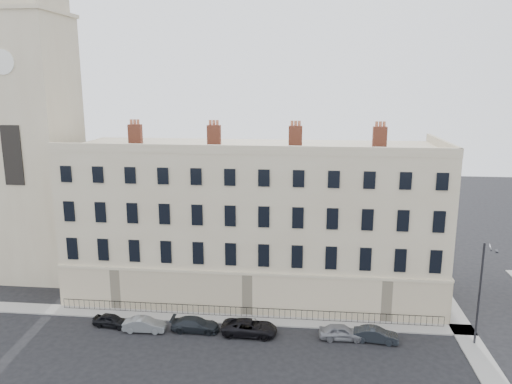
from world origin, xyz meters
TOP-DOWN VIEW (x-y plane):
  - ground at (0.00, 0.00)m, footprint 160.00×160.00m
  - terrace at (-5.97, 11.97)m, footprint 36.22×12.22m
  - church_tower at (-30.00, 14.00)m, footprint 8.00×8.13m
  - pavement_terrace at (-10.00, 5.00)m, footprint 48.00×2.00m
  - pavement_east_return at (13.00, 8.00)m, footprint 2.00×24.00m
  - railings at (-6.00, 5.40)m, footprint 35.00×0.04m
  - car_a at (-17.68, 2.55)m, footprint 3.44×1.74m
  - car_b at (-14.48, 2.00)m, footprint 3.72×1.41m
  - car_c at (-10.13, 2.51)m, footprint 4.21×1.75m
  - car_d at (-5.37, 2.37)m, footprint 4.78×2.27m
  - car_e at (2.39, 2.44)m, footprint 3.81×1.67m
  - car_f at (5.21, 2.31)m, footprint 3.79×1.67m
  - streetlamp at (13.29, 2.61)m, footprint 0.66×1.86m

SIDE VIEW (x-z plane):
  - ground at x=0.00m, z-range 0.00..0.00m
  - pavement_terrace at x=-10.00m, z-range 0.00..0.12m
  - pavement_east_return at x=13.00m, z-range 0.00..0.12m
  - railings at x=-6.00m, z-range 0.07..1.03m
  - car_a at x=-17.68m, z-range 0.00..1.12m
  - car_f at x=5.21m, z-range 0.00..1.21m
  - car_b at x=-14.48m, z-range 0.00..1.21m
  - car_c at x=-10.13m, z-range 0.00..1.22m
  - car_e at x=2.39m, z-range 0.00..1.28m
  - car_d at x=-5.37m, z-range 0.00..1.32m
  - streetlamp at x=13.29m, z-range 0.48..9.25m
  - terrace at x=-5.97m, z-range -1.00..16.00m
  - church_tower at x=-30.00m, z-range -3.34..40.66m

